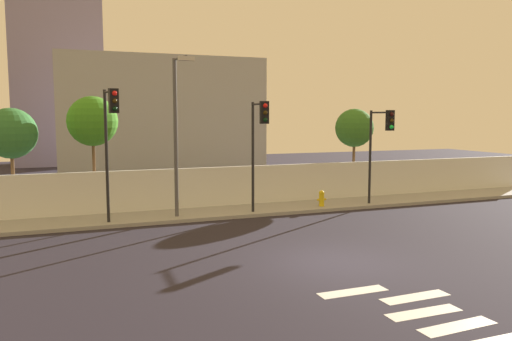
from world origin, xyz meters
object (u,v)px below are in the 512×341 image
object	(u,v)px
street_lamp_curbside	(177,125)
roadside_tree_leftmost	(11,134)
traffic_light_center	(381,136)
traffic_light_left	(259,132)
roadside_tree_midright	(354,128)
roadside_tree_midleft	(93,122)
traffic_light_right	(110,127)
fire_hydrant	(322,198)

from	to	relation	value
street_lamp_curbside	roadside_tree_leftmost	world-z (taller)	street_lamp_curbside
street_lamp_curbside	traffic_light_center	bearing A→B (deg)	-5.36
traffic_light_left	roadside_tree_midright	bearing A→B (deg)	27.98
street_lamp_curbside	roadside_tree_midleft	distance (m)	4.19
traffic_light_right	roadside_tree_midright	world-z (taller)	traffic_light_right
traffic_light_center	street_lamp_curbside	distance (m)	9.23
traffic_light_right	roadside_tree_midleft	distance (m)	3.36
traffic_light_center	fire_hydrant	world-z (taller)	traffic_light_center
traffic_light_right	roadside_tree_midright	size ratio (longest dim) A/B	1.10
traffic_light_left	roadside_tree_leftmost	distance (m)	10.23
street_lamp_curbside	roadside_tree_midright	xyz separation A→B (m)	(10.08, 2.83, -0.30)
traffic_light_left	roadside_tree_midright	world-z (taller)	traffic_light_left
street_lamp_curbside	roadside_tree_midright	bearing A→B (deg)	15.67
traffic_light_center	traffic_light_left	bearing A→B (deg)	179.48
street_lamp_curbside	roadside_tree_leftmost	size ratio (longest dim) A/B	1.39
traffic_light_left	street_lamp_curbside	distance (m)	3.35
traffic_light_left	fire_hydrant	distance (m)	4.72
fire_hydrant	roadside_tree_leftmost	distance (m)	13.65
traffic_light_center	roadside_tree_midright	size ratio (longest dim) A/B	0.94
traffic_light_left	roadside_tree_midleft	xyz separation A→B (m)	(-6.34, 3.63, 0.44)
traffic_light_right	roadside_tree_leftmost	xyz separation A→B (m)	(-3.67, 3.33, -0.30)
traffic_light_right	roadside_tree_midleft	size ratio (longest dim) A/B	1.00
traffic_light_center	roadside_tree_midleft	xyz separation A→B (m)	(-12.27, 3.69, 0.66)
fire_hydrant	roadside_tree_leftmost	world-z (taller)	roadside_tree_leftmost
traffic_light_left	roadside_tree_midright	size ratio (longest dim) A/B	1.01
traffic_light_center	traffic_light_right	xyz separation A→B (m)	(-11.83, 0.36, 0.48)
traffic_light_right	traffic_light_center	bearing A→B (deg)	-1.72
traffic_light_left	roadside_tree_leftmost	size ratio (longest dim) A/B	1.02
fire_hydrant	roadside_tree_leftmost	xyz separation A→B (m)	(-13.03, 2.72, 3.02)
street_lamp_curbside	roadside_tree_midright	size ratio (longest dim) A/B	1.38
traffic_light_left	traffic_light_right	distance (m)	5.91
traffic_light_center	traffic_light_right	bearing A→B (deg)	178.28
roadside_tree_midleft	roadside_tree_midright	world-z (taller)	roadside_tree_midleft
traffic_light_left	street_lamp_curbside	size ratio (longest dim) A/B	0.73
roadside_tree_midright	traffic_light_center	bearing A→B (deg)	-103.70
fire_hydrant	roadside_tree_midright	world-z (taller)	roadside_tree_midright
traffic_light_center	traffic_light_right	distance (m)	11.85
traffic_light_left	fire_hydrant	xyz separation A→B (m)	(3.46, 0.91, -3.07)
traffic_light_left	fire_hydrant	size ratio (longest dim) A/B	6.41
traffic_light_right	roadside_tree_leftmost	bearing A→B (deg)	137.77
traffic_light_right	fire_hydrant	bearing A→B (deg)	3.73
traffic_light_left	roadside_tree_leftmost	xyz separation A→B (m)	(-9.57, 3.63, -0.05)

